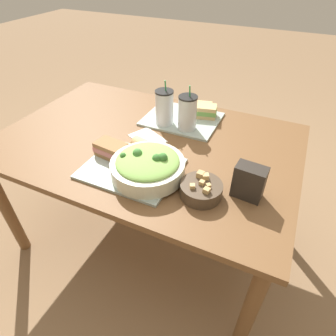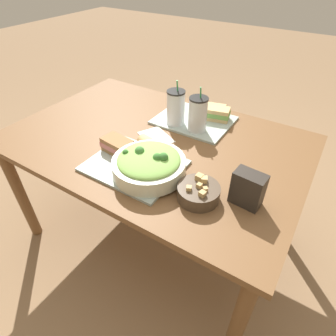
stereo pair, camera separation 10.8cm
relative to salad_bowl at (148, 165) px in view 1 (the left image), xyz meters
The scene contains 14 objects.
ground_plane 0.82m from the salad_bowl, 120.25° to the left, with size 12.00×12.00×0.00m, color #846647.
dining_table 0.31m from the salad_bowl, 120.25° to the left, with size 1.43×0.96×0.71m.
tray_near 0.10m from the salad_bowl, behind, with size 0.39×0.31×0.01m.
tray_far 0.50m from the salad_bowl, 96.57° to the left, with size 0.39×0.31×0.01m.
salad_bowl is the anchor object (origin of this frame).
soup_bowl 0.23m from the salad_bowl, ahead, with size 0.16×0.16×0.08m.
sandwich_near 0.21m from the salad_bowl, 166.92° to the left, with size 0.15×0.10×0.06m.
baguette_near 0.15m from the salad_bowl, 119.69° to the left, with size 0.15×0.09×0.06m.
sandwich_far 0.56m from the salad_bowl, 86.45° to the left, with size 0.16×0.11×0.06m.
baguette_far 0.61m from the salad_bowl, 89.43° to the left, with size 0.14×0.09×0.06m.
drink_cup_dark 0.42m from the salad_bowl, 106.42° to the left, with size 0.09×0.09×0.23m.
drink_cup_red 0.41m from the salad_bowl, 89.19° to the left, with size 0.09×0.09×0.23m.
chip_bag 0.39m from the salad_bowl, ahead, with size 0.12×0.08×0.14m.
napkin_folded 0.29m from the salad_bowl, 118.21° to the left, with size 0.21×0.19×0.00m.
Camera 1 is at (0.58, -1.00, 1.46)m, focal length 30.00 mm.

